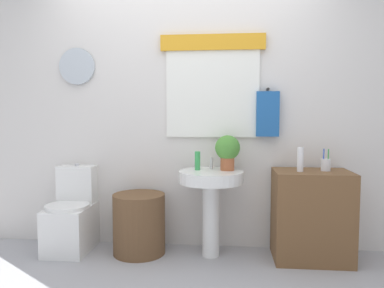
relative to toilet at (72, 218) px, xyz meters
The scene contains 10 objects.
back_wall 1.47m from the toilet, 14.43° to the left, with size 4.40×0.18×2.60m.
toilet is the anchor object (origin of this frame).
laundry_hamper 0.63m from the toilet, ahead, with size 0.46×0.46×0.53m, color brown.
pedestal_sink 1.29m from the toilet, ahead, with size 0.55×0.55×0.75m.
faucet 1.36m from the toilet, ahead, with size 0.03×0.03×0.10m, color silver.
wooden_cabinet 2.11m from the toilet, ahead, with size 0.63×0.44×0.76m, color brown.
soap_bottle 1.26m from the toilet, ahead, with size 0.05×0.05×0.16m, color green.
potted_plant 1.54m from the toilet, ahead, with size 0.22×0.22×0.31m.
lotion_bottle 2.08m from the toilet, ahead, with size 0.05×0.05×0.20m, color white.
toothbrush_cup 2.28m from the toilet, ahead, with size 0.08×0.08×0.19m.
Camera 1 is at (0.38, -2.30, 1.23)m, focal length 34.68 mm.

